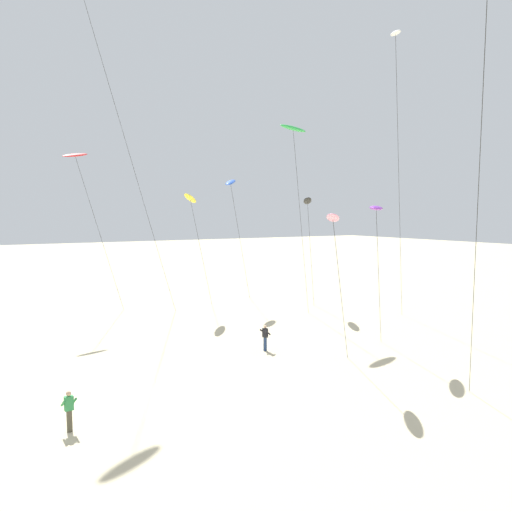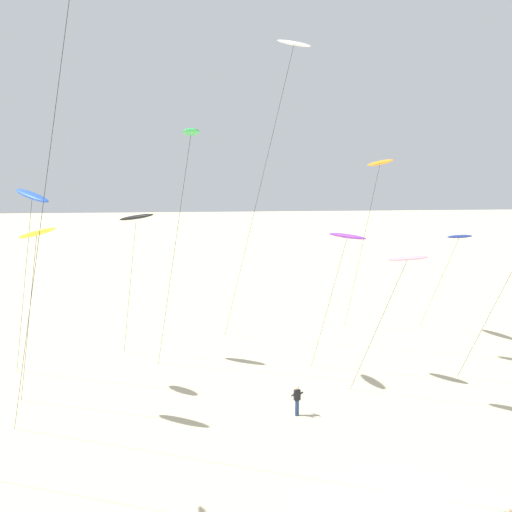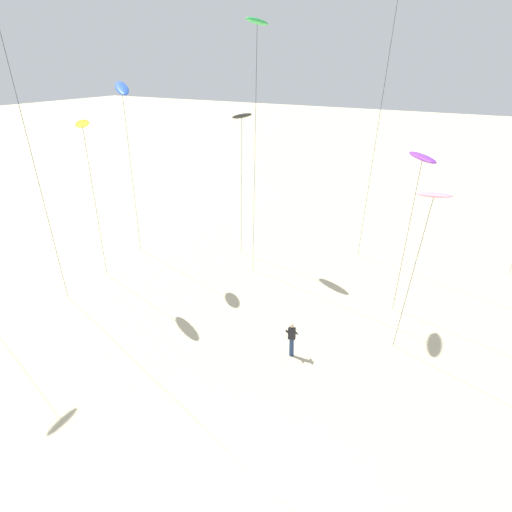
{
  "view_description": "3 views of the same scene",
  "coord_description": "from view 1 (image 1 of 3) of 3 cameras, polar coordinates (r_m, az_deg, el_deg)",
  "views": [
    {
      "loc": [
        22.42,
        -5.03,
        8.66
      ],
      "look_at": [
        -4.77,
        10.72,
        5.91
      ],
      "focal_mm": 33.23,
      "sensor_mm": 36.0,
      "label": 1
    },
    {
      "loc": [
        -7.86,
        -22.7,
        14.21
      ],
      "look_at": [
        -5.14,
        9.62,
        8.93
      ],
      "focal_mm": 45.38,
      "sensor_mm": 36.0,
      "label": 2
    },
    {
      "loc": [
        9.92,
        -13.45,
        14.06
      ],
      "look_at": [
        -3.96,
        8.85,
        5.25
      ],
      "focal_mm": 43.89,
      "sensor_mm": 36.0,
      "label": 3
    }
  ],
  "objects": [
    {
      "name": "kite_black",
      "position": [
        42.95,
        6.22,
        6.54
      ],
      "size": [
        2.79,
        2.97,
        10.29
      ],
      "color": "black",
      "rests_on": "ground"
    },
    {
      "name": "kite_yellow",
      "position": [
        41.82,
        -7.9,
        6.81
      ],
      "size": [
        3.5,
        4.17,
        10.57
      ],
      "color": "yellow",
      "rests_on": "ground"
    },
    {
      "name": "kite_red",
      "position": [
        40.79,
        -20.83,
        10.88
      ],
      "size": [
        3.74,
        5.43,
        13.71
      ],
      "color": "red",
      "rests_on": "ground"
    },
    {
      "name": "ground_plane",
      "position": [
        24.56,
        -16.95,
        -15.88
      ],
      "size": [
        260.0,
        260.0,
        0.0
      ],
      "primitive_type": "plane",
      "color": "beige"
    },
    {
      "name": "kite_flyer_middle",
      "position": [
        21.2,
        -21.58,
        -16.86
      ],
      "size": [
        0.56,
        0.58,
        1.67
      ],
      "color": "#4C4738",
      "rests_on": "ground"
    },
    {
      "name": "kite_green",
      "position": [
        38.03,
        4.51,
        14.92
      ],
      "size": [
        3.25,
        4.96,
        15.65
      ],
      "color": "green",
      "rests_on": "ground"
    },
    {
      "name": "kite_white",
      "position": [
        37.0,
        16.47,
        23.79
      ],
      "size": [
        5.56,
        7.15,
        21.51
      ],
      "color": "white",
      "rests_on": "ground"
    },
    {
      "name": "kite_blue",
      "position": [
        45.0,
        -3.07,
        8.77
      ],
      "size": [
        3.81,
        4.65,
        12.17
      ],
      "color": "blue",
      "rests_on": "ground"
    },
    {
      "name": "kite_flyer_nearest",
      "position": [
        30.55,
        1.11,
        -9.73
      ],
      "size": [
        0.64,
        0.62,
        1.67
      ],
      "color": "navy",
      "rests_on": "ground"
    },
    {
      "name": "kite_pink",
      "position": [
        24.96,
        9.27,
        4.42
      ],
      "size": [
        3.36,
        4.19,
        8.81
      ],
      "color": "pink",
      "rests_on": "ground"
    },
    {
      "name": "kite_purple",
      "position": [
        29.95,
        14.28,
        5.54
      ],
      "size": [
        2.91,
        3.69,
        9.29
      ],
      "color": "purple",
      "rests_on": "ground"
    }
  ]
}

